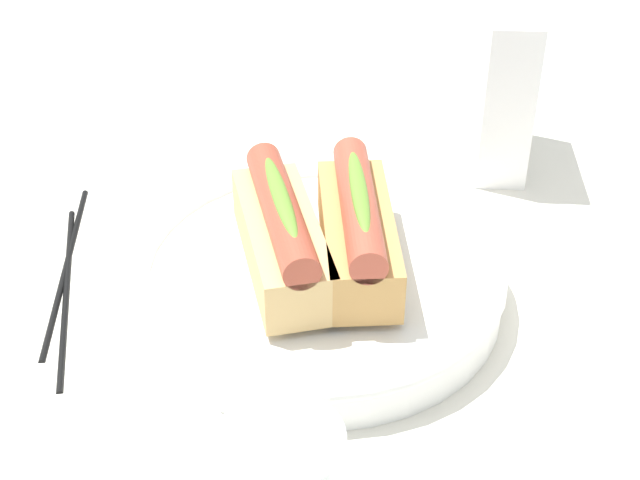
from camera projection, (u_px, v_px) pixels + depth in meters
name	position (u px, v px, depth m)	size (l,w,h in m)	color
ground_plane	(302.00, 297.00, 0.70)	(2.40, 2.40, 0.00)	silver
serving_bowl	(320.00, 280.00, 0.69)	(0.27, 0.27, 0.04)	white
hotdog_front	(282.00, 234.00, 0.66)	(0.16, 0.10, 0.06)	#DBB270
hotdog_back	(358.00, 228.00, 0.67)	(0.16, 0.08, 0.06)	tan
napkin_box	(503.00, 86.00, 0.83)	(0.11, 0.04, 0.15)	white
chopstick_near	(66.00, 290.00, 0.71)	(0.01, 0.01, 0.22)	black
chopstick_far	(66.00, 265.00, 0.73)	(0.01, 0.01, 0.22)	black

